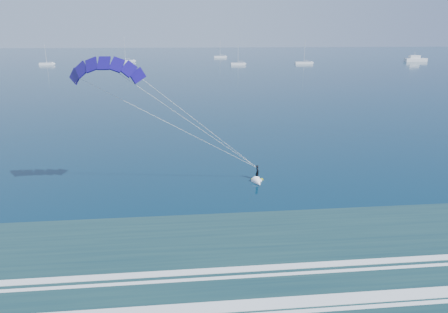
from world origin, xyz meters
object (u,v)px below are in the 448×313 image
kitesurfer_rig (190,122)px  sailboat_3 (220,57)px  sailboat_1 (126,61)px  sailboat_4 (304,63)px  motor_yacht (415,59)px  sailboat_2 (238,64)px  sailboat_0 (47,64)px

kitesurfer_rig → sailboat_3: bearing=83.9°
sailboat_1 → sailboat_4: bearing=-13.6°
motor_yacht → sailboat_1: size_ratio=0.92×
sailboat_2 → sailboat_3: bearing=93.2°
sailboat_3 → kitesurfer_rig: bearing=-96.1°
sailboat_4 → sailboat_2: bearing=-174.4°
motor_yacht → sailboat_1: 169.08m
sailboat_0 → sailboat_2: size_ratio=0.98×
sailboat_0 → sailboat_3: (96.29, 52.74, 0.01)m
sailboat_2 → sailboat_1: bearing=156.0°
kitesurfer_rig → sailboat_4: 187.29m
kitesurfer_rig → sailboat_3: (25.00, 235.26, -7.12)m
motor_yacht → sailboat_3: 120.53m
kitesurfer_rig → sailboat_2: (28.51, 171.91, -7.12)m
sailboat_4 → sailboat_1: bearing=166.4°
sailboat_2 → sailboat_4: (36.46, 3.60, 0.02)m
sailboat_0 → sailboat_3: sailboat_3 is taller
sailboat_0 → sailboat_1: 41.86m
motor_yacht → sailboat_2: (-107.28, -15.89, -0.72)m
sailboat_4 → sailboat_0: bearing=177.1°
motor_yacht → kitesurfer_rig: bearing=-125.9°
kitesurfer_rig → sailboat_4: kitesurfer_rig is taller
kitesurfer_rig → sailboat_2: kitesurfer_rig is taller
motor_yacht → sailboat_4: 71.88m
motor_yacht → sailboat_4: bearing=-170.2°
sailboat_0 → kitesurfer_rig: bearing=-68.7°
motor_yacht → sailboat_0: size_ratio=1.25×
sailboat_0 → sailboat_2: sailboat_2 is taller
kitesurfer_rig → motor_yacht: 231.83m
sailboat_1 → sailboat_2: bearing=-24.0°
motor_yacht → sailboat_0: 207.15m
kitesurfer_rig → sailboat_1: bearing=99.4°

